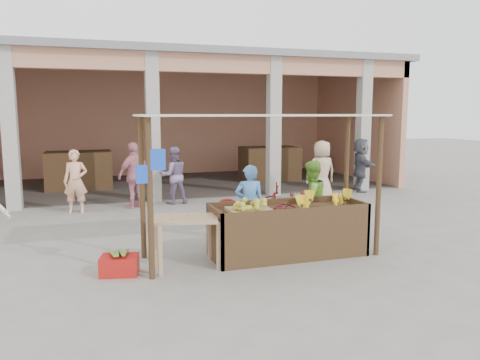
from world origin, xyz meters
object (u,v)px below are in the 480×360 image
object	(u,v)px
side_table	(186,226)
vendor_green	(311,198)
motorcycle	(255,204)
red_crate	(120,265)
vendor_blue	(250,202)
fruit_stall	(288,232)

from	to	relation	value
side_table	vendor_green	size ratio (longest dim) A/B	0.71
motorcycle	red_crate	bearing A→B (deg)	146.77
red_crate	side_table	bearing A→B (deg)	12.88
red_crate	vendor_blue	xyz separation A→B (m)	(2.40, 0.99, 0.64)
fruit_stall	vendor_blue	world-z (taller)	vendor_blue
vendor_green	vendor_blue	bearing A→B (deg)	-16.15
fruit_stall	vendor_green	size ratio (longest dim) A/B	1.64
fruit_stall	vendor_blue	xyz separation A→B (m)	(-0.39, 0.87, 0.39)
side_table	red_crate	bearing A→B (deg)	-165.39
side_table	vendor_green	world-z (taller)	vendor_green
vendor_green	fruit_stall	bearing A→B (deg)	28.84
fruit_stall	red_crate	world-z (taller)	fruit_stall
fruit_stall	red_crate	xyz separation A→B (m)	(-2.79, -0.12, -0.26)
vendor_blue	motorcycle	bearing A→B (deg)	-100.23
red_crate	fruit_stall	bearing A→B (deg)	14.66
fruit_stall	vendor_blue	distance (m)	1.03
fruit_stall	red_crate	distance (m)	2.81
vendor_blue	motorcycle	distance (m)	1.42
fruit_stall	side_table	bearing A→B (deg)	-176.55
vendor_blue	vendor_green	world-z (taller)	vendor_green
fruit_stall	red_crate	size ratio (longest dim) A/B	4.72
fruit_stall	motorcycle	distance (m)	2.15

